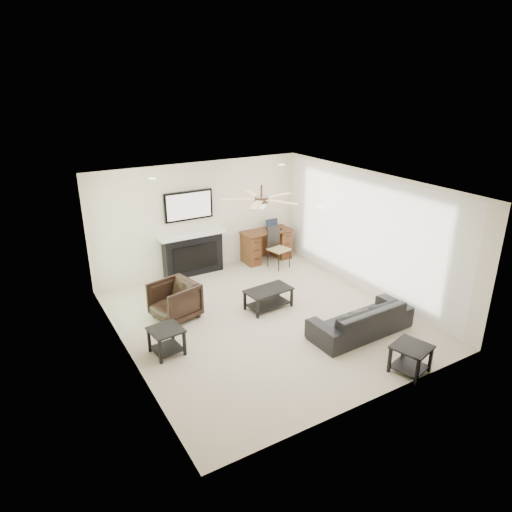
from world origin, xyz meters
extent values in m
plane|color=#BCB097|center=(0.00, 0.00, 0.00)|extent=(5.50, 5.50, 0.00)
cube|color=white|center=(0.00, 0.00, 2.50)|extent=(5.00, 5.50, 0.04)
cube|color=beige|center=(0.00, 2.75, 1.25)|extent=(5.00, 0.04, 2.50)
cube|color=beige|center=(0.00, -2.75, 1.25)|extent=(5.00, 0.04, 2.50)
cube|color=beige|center=(-2.50, 0.00, 1.25)|extent=(0.04, 5.50, 2.50)
cube|color=beige|center=(2.50, 0.00, 1.25)|extent=(0.04, 5.50, 2.50)
cube|color=silver|center=(2.45, 0.10, 1.23)|extent=(0.04, 5.10, 2.40)
cube|color=#93BC89|center=(-2.46, 1.55, 1.05)|extent=(0.04, 1.80, 2.10)
cylinder|color=#382619|center=(0.00, 0.10, 2.25)|extent=(1.40, 1.40, 0.30)
imported|color=black|center=(1.19, -1.30, 0.28)|extent=(1.92, 0.80, 0.55)
imported|color=black|center=(-1.41, 0.85, 0.35)|extent=(0.93, 0.92, 0.71)
cube|color=black|center=(0.29, 0.30, 0.20)|extent=(0.94, 0.58, 0.40)
cube|color=black|center=(1.04, -2.55, 0.23)|extent=(0.64, 0.64, 0.45)
cube|color=black|center=(-1.96, -0.20, 0.23)|extent=(0.55, 0.55, 0.45)
cube|color=black|center=(-0.29, 2.58, 0.95)|extent=(1.52, 0.34, 1.91)
cube|color=#3B1A0E|center=(1.59, 2.47, 0.38)|extent=(1.22, 0.56, 0.76)
cube|color=black|center=(1.59, 1.92, 0.48)|extent=(0.50, 0.52, 0.97)
cube|color=black|center=(1.79, 2.45, 0.88)|extent=(0.33, 0.24, 0.23)
camera|label=1|loc=(-3.94, -6.40, 4.18)|focal=32.00mm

